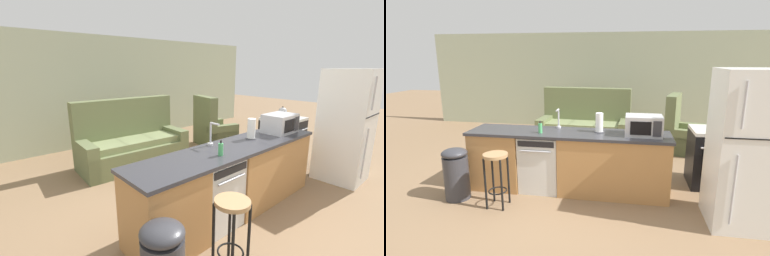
% 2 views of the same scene
% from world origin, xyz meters
% --- Properties ---
extents(ground_plane, '(24.00, 24.00, 0.00)m').
position_xyz_m(ground_plane, '(0.00, 0.00, 0.00)').
color(ground_plane, '#896B4C').
extents(wall_back, '(10.00, 0.06, 2.60)m').
position_xyz_m(wall_back, '(0.30, 4.20, 1.30)').
color(wall_back, '#A8B293').
rests_on(wall_back, ground_plane).
extents(kitchen_counter, '(2.94, 0.66, 0.90)m').
position_xyz_m(kitchen_counter, '(0.24, 0.00, 0.42)').
color(kitchen_counter, '#B77F47').
rests_on(kitchen_counter, ground_plane).
extents(dishwasher, '(0.58, 0.61, 0.84)m').
position_xyz_m(dishwasher, '(-0.25, -0.00, 0.42)').
color(dishwasher, silver).
rests_on(dishwasher, ground_plane).
extents(stove_range, '(0.76, 0.68, 0.90)m').
position_xyz_m(stove_range, '(2.35, 0.55, 0.45)').
color(stove_range, black).
rests_on(stove_range, ground_plane).
extents(refrigerator, '(0.72, 0.73, 1.84)m').
position_xyz_m(refrigerator, '(2.35, -0.55, 0.92)').
color(refrigerator, white).
rests_on(refrigerator, ground_plane).
extents(microwave, '(0.50, 0.37, 0.28)m').
position_xyz_m(microwave, '(1.22, -0.00, 1.04)').
color(microwave, '#B7B7BC').
rests_on(microwave, kitchen_counter).
extents(sink_faucet, '(0.07, 0.18, 0.30)m').
position_xyz_m(sink_faucet, '(-0.04, 0.21, 1.03)').
color(sink_faucet, silver).
rests_on(sink_faucet, kitchen_counter).
extents(paper_towel_roll, '(0.14, 0.14, 0.28)m').
position_xyz_m(paper_towel_roll, '(0.60, 0.07, 1.04)').
color(paper_towel_roll, '#4C4C51').
rests_on(paper_towel_roll, kitchen_counter).
extents(soap_bottle, '(0.06, 0.06, 0.18)m').
position_xyz_m(soap_bottle, '(-0.23, -0.12, 0.97)').
color(soap_bottle, '#4CB266').
rests_on(soap_bottle, kitchen_counter).
extents(kettle, '(0.21, 0.17, 0.19)m').
position_xyz_m(kettle, '(2.52, 0.68, 0.99)').
color(kettle, '#B2B2B7').
rests_on(kettle, stove_range).
extents(bar_stool, '(0.32, 0.32, 0.74)m').
position_xyz_m(bar_stool, '(-0.68, -0.66, 0.54)').
color(bar_stool, tan).
rests_on(bar_stool, ground_plane).
extents(trash_bin, '(0.35, 0.35, 0.74)m').
position_xyz_m(trash_bin, '(-1.34, -0.55, 0.38)').
color(trash_bin, '#333338').
rests_on(trash_bin, ground_plane).
extents(couch, '(2.04, 1.00, 1.27)m').
position_xyz_m(couch, '(0.03, 2.45, 0.39)').
color(couch, '#667047').
rests_on(couch, ground_plane).
extents(armchair, '(1.00, 1.04, 1.20)m').
position_xyz_m(armchair, '(2.13, 2.27, 0.35)').
color(armchair, '#667047').
rests_on(armchair, ground_plane).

